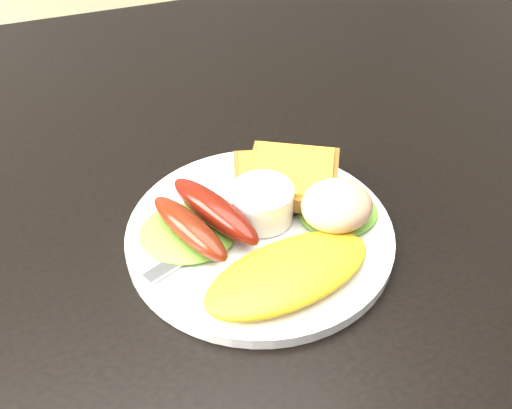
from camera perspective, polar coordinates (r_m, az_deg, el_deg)
The scene contains 13 objects.
dining_table at distance 0.63m, azimuth -7.37°, elevation 2.45°, with size 1.20×0.80×0.04m, color black.
dining_chair at distance 1.71m, azimuth -14.07°, elevation 17.21°, with size 0.48×0.48×0.06m, color tan.
plate at distance 0.52m, azimuth 0.37°, elevation -2.81°, with size 0.23×0.23×0.01m, color white.
lettuce_left at distance 0.51m, azimuth -6.56°, elevation -2.69°, with size 0.08×0.08×0.01m, color olive.
lettuce_right at distance 0.53m, azimuth 7.83°, elevation -0.76°, with size 0.07×0.06×0.01m, color #539A25.
omelette at distance 0.47m, azimuth 3.10°, elevation -6.55°, with size 0.15×0.07×0.02m, color orange.
sausage_a at distance 0.49m, azimuth -6.38°, elevation -2.22°, with size 0.02×0.10×0.02m, color #63170C.
sausage_b at distance 0.51m, azimuth -3.98°, elevation -0.55°, with size 0.03×0.11×0.03m, color #66150B.
ramekin at distance 0.52m, azimuth 0.62°, elevation 0.12°, with size 0.05×0.05×0.03m, color white.
toast_a at distance 0.56m, azimuth 2.16°, elevation 2.25°, with size 0.08×0.08×0.01m, color brown.
toast_b at distance 0.54m, azimuth 3.48°, elevation 2.69°, with size 0.08×0.08×0.01m, color olive.
potato_salad at distance 0.51m, azimuth 7.68°, elevation -0.07°, with size 0.06×0.06×0.03m, color beige.
fork at distance 0.51m, azimuth -3.45°, elevation -2.93°, with size 0.15×0.01×0.00m, color #ADAFB7.
Camera 1 is at (-0.09, -0.48, 1.12)m, focal length 42.00 mm.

